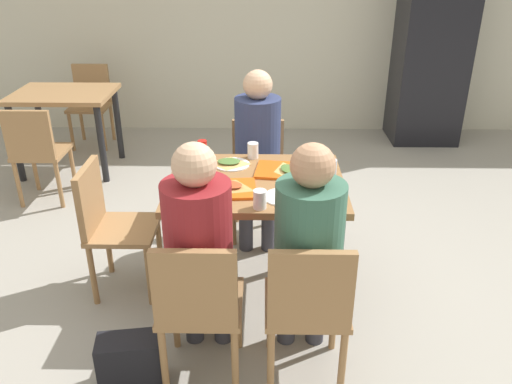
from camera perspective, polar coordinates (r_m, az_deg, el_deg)
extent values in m
cube|color=#9E998E|center=(3.41, 0.00, -10.60)|extent=(10.00, 10.00, 0.02)
cube|color=beige|center=(5.97, 0.55, 19.96)|extent=(10.00, 0.10, 2.80)
cube|color=olive|center=(3.02, 0.00, 0.96)|extent=(1.02, 0.81, 0.04)
cylinder|color=black|center=(2.96, -8.98, -8.59)|extent=(0.06, 0.06, 0.72)
cylinder|color=black|center=(2.94, 8.79, -8.76)|extent=(0.06, 0.06, 0.72)
cylinder|color=black|center=(3.54, -7.22, -2.23)|extent=(0.06, 0.06, 0.72)
cylinder|color=black|center=(3.53, 7.43, -2.35)|extent=(0.06, 0.06, 0.72)
cube|color=#9E7247|center=(2.60, -6.02, -12.04)|extent=(0.40, 0.40, 0.03)
cube|color=#9E7247|center=(2.33, -6.76, -10.59)|extent=(0.38, 0.04, 0.40)
cylinder|color=#9E7247|center=(2.90, -8.86, -13.30)|extent=(0.04, 0.04, 0.41)
cylinder|color=#9E7247|center=(2.86, -1.94, -13.52)|extent=(0.04, 0.04, 0.41)
cylinder|color=#9E7247|center=(2.65, -10.06, -17.93)|extent=(0.04, 0.04, 0.41)
cylinder|color=#9E7247|center=(2.61, -2.31, -18.27)|extent=(0.04, 0.04, 0.41)
cube|color=#9E7247|center=(2.59, 5.50, -12.17)|extent=(0.40, 0.40, 0.03)
cube|color=#9E7247|center=(2.32, 6.05, -10.73)|extent=(0.38, 0.04, 0.40)
cylinder|color=#9E7247|center=(2.86, 1.57, -13.55)|extent=(0.04, 0.04, 0.41)
cylinder|color=#9E7247|center=(2.88, 8.54, -13.49)|extent=(0.04, 0.04, 0.41)
cylinder|color=#9E7247|center=(2.60, 1.63, -18.32)|extent=(0.04, 0.04, 0.41)
cylinder|color=#9E7247|center=(2.63, 9.45, -18.18)|extent=(0.04, 0.04, 0.41)
cube|color=#9E7247|center=(3.80, 0.18, 1.11)|extent=(0.40, 0.40, 0.03)
cube|color=#9E7247|center=(3.88, 0.22, 5.11)|extent=(0.38, 0.04, 0.40)
cylinder|color=#9E7247|center=(3.75, 2.74, -3.06)|extent=(0.04, 0.04, 0.41)
cylinder|color=#9E7247|center=(3.75, -2.46, -3.02)|extent=(0.04, 0.04, 0.41)
cylinder|color=#9E7247|center=(4.05, 2.61, -0.73)|extent=(0.04, 0.04, 0.41)
cylinder|color=#9E7247|center=(4.05, -2.19, -0.69)|extent=(0.04, 0.04, 0.41)
cube|color=#9E7247|center=(3.29, -14.31, -4.01)|extent=(0.40, 0.40, 0.03)
cube|color=#9E7247|center=(3.24, -17.80, -0.62)|extent=(0.04, 0.38, 0.40)
cylinder|color=#9E7247|center=(3.50, -10.55, -5.82)|extent=(0.04, 0.04, 0.41)
cylinder|color=#9E7247|center=(3.22, -11.66, -8.99)|extent=(0.04, 0.04, 0.41)
cylinder|color=#9E7247|center=(3.58, -15.91, -5.65)|extent=(0.04, 0.04, 0.41)
cylinder|color=#9E7247|center=(3.31, -17.48, -8.71)|extent=(0.04, 0.04, 0.41)
cylinder|color=#383842|center=(2.92, -6.91, -12.40)|extent=(0.10, 0.10, 0.44)
cylinder|color=#383842|center=(2.90, -3.71, -12.50)|extent=(0.10, 0.10, 0.44)
cube|color=#383842|center=(2.67, -5.77, -9.22)|extent=(0.32, 0.28, 0.10)
cylinder|color=maroon|center=(2.41, -6.38, -4.69)|extent=(0.32, 0.32, 0.52)
sphere|color=#DBAD89|center=(2.25, -6.81, 3.00)|extent=(0.20, 0.20, 0.20)
cylinder|color=#383842|center=(2.90, 3.39, -12.57)|extent=(0.10, 0.10, 0.44)
cylinder|color=#383842|center=(2.91, 6.62, -12.54)|extent=(0.10, 0.10, 0.44)
cube|color=#383842|center=(2.66, 5.37, -9.34)|extent=(0.32, 0.28, 0.10)
cylinder|color=#386651|center=(2.40, 5.85, -4.80)|extent=(0.32, 0.32, 0.52)
sphere|color=tan|center=(2.24, 6.25, 2.91)|extent=(0.20, 0.20, 0.20)
cylinder|color=#383842|center=(3.69, 1.37, -3.30)|extent=(0.10, 0.10, 0.44)
cylinder|color=#383842|center=(3.69, -1.12, -3.28)|extent=(0.10, 0.10, 0.44)
cube|color=#383842|center=(3.66, 0.15, 1.18)|extent=(0.32, 0.28, 0.10)
cylinder|color=navy|center=(3.64, 0.18, 6.34)|extent=(0.32, 0.32, 0.52)
sphere|color=#DBAD89|center=(3.54, 0.19, 11.69)|extent=(0.20, 0.20, 0.20)
cube|color=#D85914|center=(2.89, -3.59, 0.30)|extent=(0.38, 0.29, 0.02)
cube|color=#D85914|center=(3.13, 3.31, 2.35)|extent=(0.39, 0.30, 0.02)
cylinder|color=white|center=(3.23, -2.66, 3.05)|extent=(0.22, 0.22, 0.01)
cylinder|color=white|center=(2.81, 3.04, -0.54)|extent=(0.22, 0.22, 0.01)
pyramid|color=#C68C47|center=(2.90, -3.01, 0.68)|extent=(0.26, 0.21, 0.01)
ellipsoid|color=#B74723|center=(2.90, -3.01, 0.86)|extent=(0.18, 0.15, 0.01)
pyramid|color=#DBAD60|center=(3.10, 3.54, 2.43)|extent=(0.16, 0.21, 0.01)
ellipsoid|color=#4C7233|center=(3.10, 3.54, 2.60)|extent=(0.11, 0.15, 0.01)
pyramid|color=#DBAD60|center=(3.23, -3.00, 3.24)|extent=(0.21, 0.17, 0.01)
ellipsoid|color=#4C7233|center=(3.22, -3.00, 3.40)|extent=(0.15, 0.12, 0.01)
cylinder|color=white|center=(3.32, -0.34, 4.59)|extent=(0.07, 0.07, 0.10)
cylinder|color=white|center=(2.68, 0.42, -0.81)|extent=(0.07, 0.07, 0.10)
cylinder|color=white|center=(3.09, -7.59, 2.66)|extent=(0.07, 0.07, 0.10)
cylinder|color=#B7BCC6|center=(3.03, 8.23, 2.44)|extent=(0.07, 0.07, 0.12)
cylinder|color=red|center=(3.21, -5.87, 4.30)|extent=(0.06, 0.06, 0.16)
sphere|color=silver|center=(3.02, -8.28, 2.05)|extent=(0.10, 0.10, 0.10)
cube|color=black|center=(2.78, -13.52, -17.65)|extent=(0.34, 0.20, 0.28)
cube|color=black|center=(5.96, 18.66, 14.27)|extent=(0.70, 0.60, 1.90)
cube|color=#9E7247|center=(5.18, -20.42, 10.05)|extent=(0.90, 0.70, 0.04)
cylinder|color=black|center=(5.19, -24.87, 4.81)|extent=(0.06, 0.06, 0.72)
cylinder|color=black|center=(4.90, -16.59, 5.03)|extent=(0.06, 0.06, 0.72)
cylinder|color=black|center=(5.68, -22.55, 6.96)|extent=(0.06, 0.06, 0.72)
cylinder|color=black|center=(5.42, -14.91, 7.24)|extent=(0.06, 0.06, 0.72)
cube|color=#9E7247|center=(4.70, -22.45, 4.06)|extent=(0.40, 0.40, 0.03)
cube|color=#9E7247|center=(4.47, -23.74, 5.73)|extent=(0.38, 0.04, 0.40)
cylinder|color=#9E7247|center=(4.99, -23.12, 2.41)|extent=(0.04, 0.04, 0.41)
cylinder|color=#9E7247|center=(4.86, -19.45, 2.44)|extent=(0.04, 0.04, 0.41)
cylinder|color=#9E7247|center=(4.71, -24.64, 0.74)|extent=(0.04, 0.04, 0.41)
cylinder|color=#9E7247|center=(4.57, -20.79, 0.73)|extent=(0.04, 0.04, 0.41)
cube|color=#9E7247|center=(5.85, -17.82, 8.87)|extent=(0.40, 0.40, 0.03)
cube|color=#9E7247|center=(5.96, -17.59, 11.36)|extent=(0.38, 0.04, 0.40)
cylinder|color=#9E7247|center=(5.71, -16.39, 6.31)|extent=(0.04, 0.04, 0.41)
cylinder|color=#9E7247|center=(5.82, -19.61, 6.21)|extent=(0.04, 0.04, 0.41)
cylinder|color=#9E7247|center=(6.01, -15.51, 7.41)|extent=(0.04, 0.04, 0.41)
cylinder|color=#9E7247|center=(6.12, -18.59, 7.31)|extent=(0.04, 0.04, 0.41)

